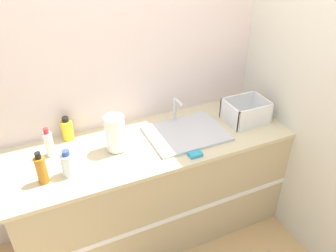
{
  "coord_description": "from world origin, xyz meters",
  "views": [
    {
      "loc": [
        -0.7,
        -1.47,
        2.22
      ],
      "look_at": [
        0.1,
        0.3,
        1.0
      ],
      "focal_mm": 35.0,
      "sensor_mm": 36.0,
      "label": 1
    }
  ],
  "objects_px": {
    "bottle_amber": "(41,169)",
    "dish_rack": "(246,113)",
    "sink": "(186,132)",
    "bottle_clear": "(68,164)",
    "paper_towel_roll": "(115,133)",
    "bottle_white_spray": "(49,144)",
    "bottle_yellow": "(67,129)"
  },
  "relations": [
    {
      "from": "bottle_amber",
      "to": "bottle_white_spray",
      "type": "bearing_deg",
      "value": 73.92
    },
    {
      "from": "bottle_amber",
      "to": "bottle_white_spray",
      "type": "height_order",
      "value": "bottle_amber"
    },
    {
      "from": "paper_towel_roll",
      "to": "bottle_yellow",
      "type": "distance_m",
      "value": 0.39
    },
    {
      "from": "paper_towel_roll",
      "to": "bottle_amber",
      "type": "relative_size",
      "value": 1.19
    },
    {
      "from": "sink",
      "to": "bottle_clear",
      "type": "xyz_separation_m",
      "value": [
        -0.86,
        -0.11,
        0.07
      ]
    },
    {
      "from": "bottle_clear",
      "to": "bottle_yellow",
      "type": "height_order",
      "value": "bottle_clear"
    },
    {
      "from": "sink",
      "to": "dish_rack",
      "type": "height_order",
      "value": "sink"
    },
    {
      "from": "sink",
      "to": "bottle_amber",
      "type": "distance_m",
      "value": 1.03
    },
    {
      "from": "bottle_amber",
      "to": "dish_rack",
      "type": "bearing_deg",
      "value": 3.56
    },
    {
      "from": "bottle_clear",
      "to": "bottle_yellow",
      "type": "relative_size",
      "value": 1.01
    },
    {
      "from": "bottle_amber",
      "to": "sink",
      "type": "bearing_deg",
      "value": 6.61
    },
    {
      "from": "sink",
      "to": "paper_towel_roll",
      "type": "relative_size",
      "value": 2.16
    },
    {
      "from": "sink",
      "to": "bottle_white_spray",
      "type": "height_order",
      "value": "sink"
    },
    {
      "from": "sink",
      "to": "bottle_clear",
      "type": "distance_m",
      "value": 0.87
    },
    {
      "from": "bottle_clear",
      "to": "bottle_amber",
      "type": "height_order",
      "value": "bottle_amber"
    },
    {
      "from": "bottle_white_spray",
      "to": "bottle_yellow",
      "type": "height_order",
      "value": "bottle_white_spray"
    },
    {
      "from": "sink",
      "to": "bottle_clear",
      "type": "bearing_deg",
      "value": -172.69
    },
    {
      "from": "dish_rack",
      "to": "bottle_white_spray",
      "type": "bearing_deg",
      "value": 173.56
    },
    {
      "from": "bottle_white_spray",
      "to": "paper_towel_roll",
      "type": "bearing_deg",
      "value": -15.45
    },
    {
      "from": "bottle_white_spray",
      "to": "sink",
      "type": "bearing_deg",
      "value": -8.51
    },
    {
      "from": "sink",
      "to": "paper_towel_roll",
      "type": "bearing_deg",
      "value": 177.27
    },
    {
      "from": "paper_towel_roll",
      "to": "dish_rack",
      "type": "xyz_separation_m",
      "value": [
        1.03,
        -0.05,
        -0.07
      ]
    },
    {
      "from": "paper_towel_roll",
      "to": "bottle_white_spray",
      "type": "xyz_separation_m",
      "value": [
        -0.42,
        0.12,
        -0.04
      ]
    },
    {
      "from": "sink",
      "to": "bottle_yellow",
      "type": "height_order",
      "value": "sink"
    },
    {
      "from": "paper_towel_roll",
      "to": "dish_rack",
      "type": "bearing_deg",
      "value": -2.65
    },
    {
      "from": "paper_towel_roll",
      "to": "bottle_clear",
      "type": "height_order",
      "value": "paper_towel_roll"
    },
    {
      "from": "bottle_clear",
      "to": "bottle_yellow",
      "type": "xyz_separation_m",
      "value": [
        0.06,
        0.4,
        -0.0
      ]
    },
    {
      "from": "bottle_yellow",
      "to": "bottle_clear",
      "type": "bearing_deg",
      "value": -98.99
    },
    {
      "from": "dish_rack",
      "to": "bottle_yellow",
      "type": "xyz_separation_m",
      "value": [
        -1.31,
        0.32,
        0.01
      ]
    },
    {
      "from": "dish_rack",
      "to": "bottle_white_spray",
      "type": "xyz_separation_m",
      "value": [
        -1.45,
        0.16,
        0.03
      ]
    },
    {
      "from": "sink",
      "to": "bottle_white_spray",
      "type": "distance_m",
      "value": 0.96
    },
    {
      "from": "dish_rack",
      "to": "bottle_amber",
      "type": "height_order",
      "value": "bottle_amber"
    }
  ]
}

